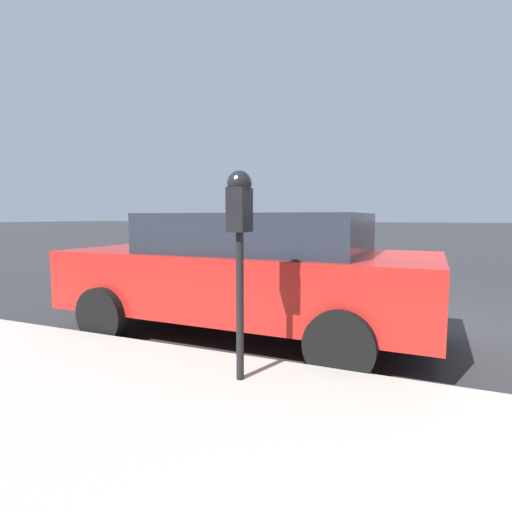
# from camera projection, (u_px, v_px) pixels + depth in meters

# --- Properties ---
(ground_plane) EXTENTS (220.00, 220.00, 0.00)m
(ground_plane) POSITION_uv_depth(u_px,v_px,m) (390.00, 325.00, 5.34)
(ground_plane) COLOR #2B2B2D
(parking_meter) EXTENTS (0.21, 0.19, 1.65)m
(parking_meter) POSITION_uv_depth(u_px,v_px,m) (240.00, 221.00, 3.07)
(parking_meter) COLOR black
(parking_meter) RESTS_ON sidewalk
(car_red) EXTENTS (2.13, 4.43, 1.48)m
(car_red) POSITION_uv_depth(u_px,v_px,m) (248.00, 271.00, 4.81)
(car_red) COLOR #B21E19
(car_red) RESTS_ON ground_plane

